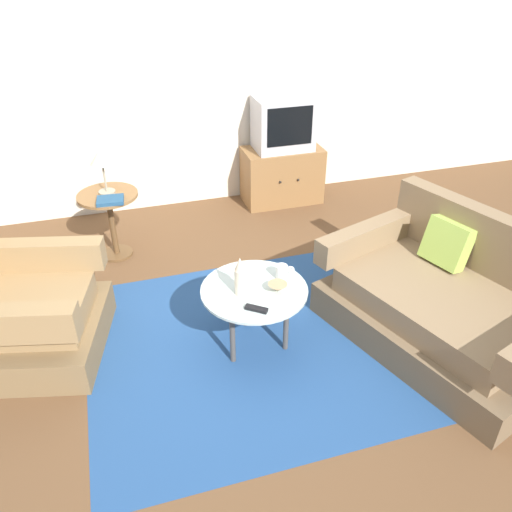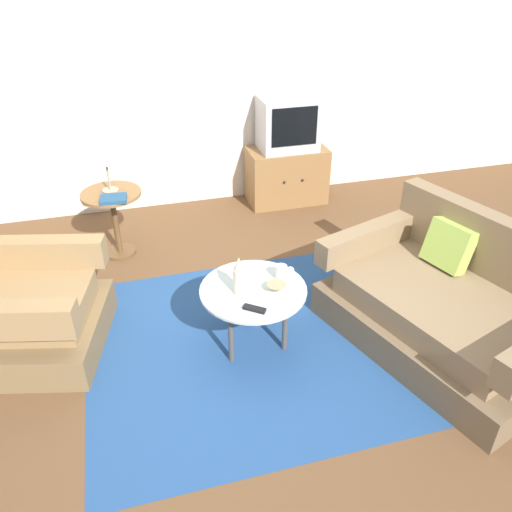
% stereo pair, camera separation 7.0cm
% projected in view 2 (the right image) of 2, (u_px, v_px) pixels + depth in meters
% --- Properties ---
extents(ground_plane, '(16.00, 16.00, 0.00)m').
position_uv_depth(ground_plane, '(236.00, 339.00, 3.60)').
color(ground_plane, brown).
extents(back_wall, '(9.00, 0.12, 2.70)m').
position_uv_depth(back_wall, '(174.00, 68.00, 4.78)').
color(back_wall, beige).
rests_on(back_wall, ground).
extents(area_rug, '(2.24, 1.99, 0.00)m').
position_uv_depth(area_rug, '(253.00, 343.00, 3.56)').
color(area_rug, navy).
rests_on(area_rug, ground).
extents(armchair, '(1.06, 1.07, 0.86)m').
position_uv_depth(armchair, '(23.00, 311.00, 3.39)').
color(armchair, brown).
rests_on(armchair, ground).
extents(couch, '(1.42, 1.77, 0.85)m').
position_uv_depth(couch, '(448.00, 307.00, 3.45)').
color(couch, brown).
rests_on(couch, ground).
extents(coffee_table, '(0.70, 0.70, 0.47)m').
position_uv_depth(coffee_table, '(253.00, 295.00, 3.34)').
color(coffee_table, '#B2C6C1').
rests_on(coffee_table, ground).
extents(side_table, '(0.50, 0.50, 0.59)m').
position_uv_depth(side_table, '(114.00, 210.00, 4.35)').
color(side_table, olive).
rests_on(side_table, ground).
extents(tv_stand, '(0.80, 0.44, 0.57)m').
position_uv_depth(tv_stand, '(287.00, 175.00, 5.32)').
color(tv_stand, olive).
rests_on(tv_stand, ground).
extents(television, '(0.56, 0.40, 0.51)m').
position_uv_depth(television, '(288.00, 124.00, 5.05)').
color(television, '#B7B7BC').
rests_on(television, tv_stand).
extents(table_lamp, '(0.19, 0.19, 0.39)m').
position_uv_depth(table_lamp, '(105.00, 158.00, 4.12)').
color(table_lamp, '#9E937A').
rests_on(table_lamp, side_table).
extents(vase, '(0.07, 0.07, 0.27)m').
position_uv_depth(vase, '(239.00, 276.00, 3.21)').
color(vase, beige).
rests_on(vase, coffee_table).
extents(mug, '(0.13, 0.08, 0.10)m').
position_uv_depth(mug, '(282.00, 272.00, 3.39)').
color(mug, white).
rests_on(mug, coffee_table).
extents(bowl, '(0.12, 0.12, 0.06)m').
position_uv_depth(bowl, '(277.00, 288.00, 3.27)').
color(bowl, tan).
rests_on(bowl, coffee_table).
extents(tv_remote_dark, '(0.14, 0.12, 0.02)m').
position_uv_depth(tv_remote_dark, '(254.00, 309.00, 3.12)').
color(tv_remote_dark, black).
rests_on(tv_remote_dark, coffee_table).
extents(tv_remote_silver, '(0.16, 0.09, 0.02)m').
position_uv_depth(tv_remote_silver, '(251.00, 274.00, 3.45)').
color(tv_remote_silver, '#B2B2B7').
rests_on(tv_remote_silver, coffee_table).
extents(book, '(0.22, 0.18, 0.03)m').
position_uv_depth(book, '(113.00, 199.00, 4.13)').
color(book, navy).
rests_on(book, side_table).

